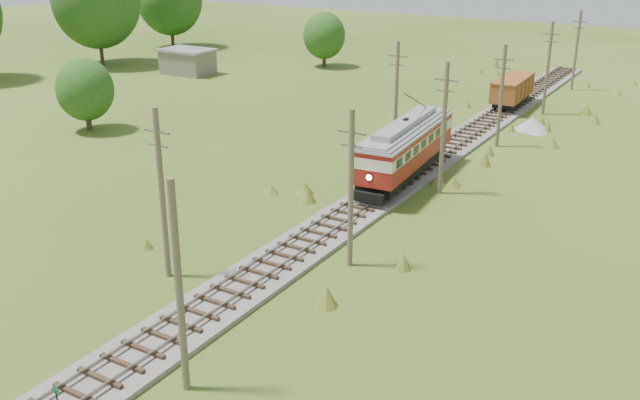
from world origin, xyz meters
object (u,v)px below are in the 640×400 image
Objects in this scene: streetcar at (405,144)px; gravel_pile at (533,124)px; switch_marker at (56,395)px; gondola at (512,89)px.

gravel_pile is (4.22, 18.53, -2.19)m from streetcar.
gondola is at bearing 89.80° from switch_marker.
streetcar reaches higher than switch_marker.
streetcar reaches higher than gondola.
gravel_pile is (4.42, 49.03, -0.08)m from switch_marker.
switch_marker is at bearing -92.23° from gondola.
switch_marker is 0.14× the size of gondola.
switch_marker is at bearing -94.86° from streetcar.
gondola is (-0.00, 25.72, -0.78)m from streetcar.
streetcar is (0.20, 30.51, 2.11)m from switch_marker.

